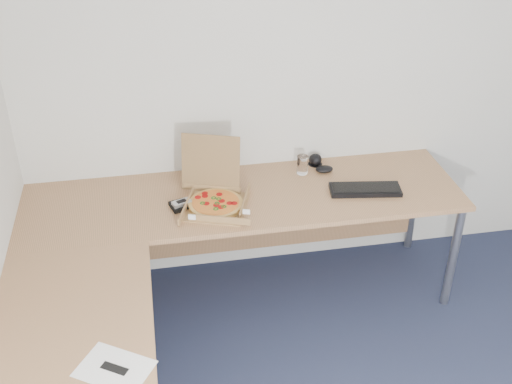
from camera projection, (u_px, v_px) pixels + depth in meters
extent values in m
cube|color=#AB794E|center=(244.00, 198.00, 3.64)|extent=(2.50, 0.70, 0.03)
cube|color=#AB794E|center=(68.00, 361.00, 2.58)|extent=(0.70, 1.50, 0.03)
cylinder|color=gray|center=(414.00, 203.00, 4.26)|extent=(0.05, 0.05, 0.70)
cube|color=#9E7647|center=(216.00, 207.00, 3.52)|extent=(0.33, 0.33, 0.01)
cube|color=#9E7647|center=(211.00, 163.00, 3.59)|extent=(0.33, 0.07, 0.33)
cylinder|color=tan|center=(216.00, 204.00, 3.51)|extent=(0.30, 0.30, 0.02)
cylinder|color=#AF2920|center=(216.00, 202.00, 3.50)|extent=(0.26, 0.26, 0.00)
cylinder|color=silver|center=(302.00, 165.00, 3.82)|extent=(0.07, 0.07, 0.12)
cube|color=black|center=(365.00, 190.00, 3.66)|extent=(0.42, 0.20, 0.03)
ellipsoid|color=black|center=(324.00, 169.00, 3.85)|extent=(0.12, 0.09, 0.04)
cube|color=black|center=(182.00, 205.00, 3.53)|extent=(0.15, 0.14, 0.02)
cube|color=#B2B5BA|center=(182.00, 203.00, 3.51)|extent=(0.12, 0.09, 0.02)
cube|color=white|center=(114.00, 369.00, 2.53)|extent=(0.35, 0.32, 0.00)
ellipsoid|color=black|center=(315.00, 159.00, 3.92)|extent=(0.09, 0.09, 0.07)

